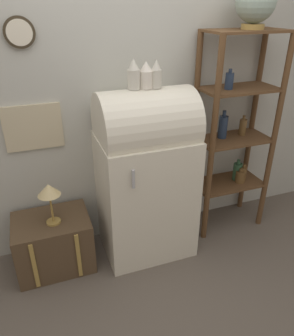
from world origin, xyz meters
TOP-DOWN VIEW (x-y plane):
  - ground_plane at (0.00, 0.00)m, footprint 12.00×12.00m
  - wall_back at (-0.00, 0.57)m, footprint 7.00×0.09m
  - refrigerator at (-0.00, 0.26)m, footprint 0.74×0.61m
  - suitcase_trunk at (-0.79, 0.29)m, footprint 0.60×0.46m
  - shelf_unit at (0.87, 0.34)m, footprint 0.67×0.38m
  - globe at (0.89, 0.32)m, footprint 0.30×0.30m
  - vase_left at (-0.08, 0.27)m, footprint 0.09×0.09m
  - vase_center at (0.01, 0.27)m, footprint 0.10×0.10m
  - vase_right at (0.08, 0.26)m, footprint 0.08×0.08m
  - desk_lamp at (-0.77, 0.24)m, footprint 0.17×0.17m

SIDE VIEW (x-z plane):
  - ground_plane at x=0.00m, z-range 0.00..0.00m
  - suitcase_trunk at x=-0.79m, z-range 0.00..0.45m
  - desk_lamp at x=-0.77m, z-range 0.56..0.90m
  - refrigerator at x=0.00m, z-range 0.02..1.45m
  - shelf_unit at x=0.87m, z-range 0.08..1.88m
  - wall_back at x=0.00m, z-range 0.00..2.70m
  - vase_center at x=0.01m, z-range 1.43..1.61m
  - vase_right at x=0.08m, z-range 1.42..1.62m
  - vase_left at x=-0.08m, z-range 1.42..1.64m
  - globe at x=0.89m, z-range 1.81..2.15m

